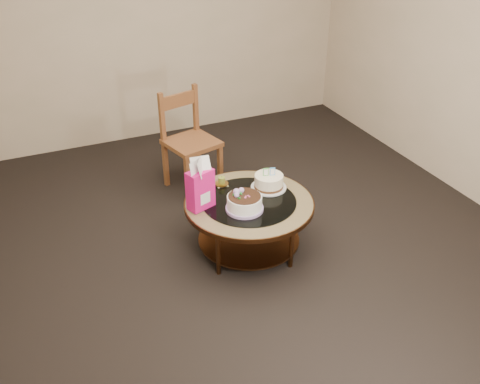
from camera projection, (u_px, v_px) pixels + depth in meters
name	position (u px, v px, depth m)	size (l,w,h in m)	color
ground	(249.00, 248.00, 4.40)	(5.00, 5.00, 0.00)	black
room_walls	(251.00, 65.00, 3.61)	(4.52, 5.02, 2.61)	#C2AA93
coffee_table	(249.00, 209.00, 4.21)	(1.02, 1.02, 0.46)	#543018
decorated_cake	(244.00, 203.00, 4.03)	(0.29, 0.29, 0.17)	#A888C0
cream_cake	(269.00, 182.00, 4.31)	(0.29, 0.29, 0.18)	silver
gift_bag	(200.00, 184.00, 3.99)	(0.23, 0.19, 0.40)	#E6156E
pillar_candle	(222.00, 182.00, 4.36)	(0.11, 0.11, 0.08)	#DFCA5C
dining_chair	(189.00, 140.00, 5.05)	(0.54, 0.54, 0.95)	brown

